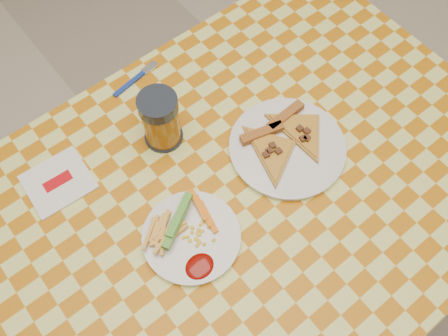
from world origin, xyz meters
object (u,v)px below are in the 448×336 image
(drink_glass, at_px, (161,120))
(plate_right, at_px, (287,148))
(plate_left, at_px, (192,237))
(table, at_px, (235,210))

(drink_glass, bearing_deg, plate_right, -45.25)
(plate_right, bearing_deg, drink_glass, 134.75)
(plate_left, distance_m, drink_glass, 0.26)
(table, relative_size, plate_left, 6.49)
(plate_left, relative_size, drink_glass, 1.39)
(plate_right, relative_size, drink_glass, 1.81)
(plate_left, bearing_deg, plate_right, 6.94)
(table, height_order, plate_right, plate_right)
(plate_right, bearing_deg, plate_left, -173.06)
(plate_right, bearing_deg, table, -173.75)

